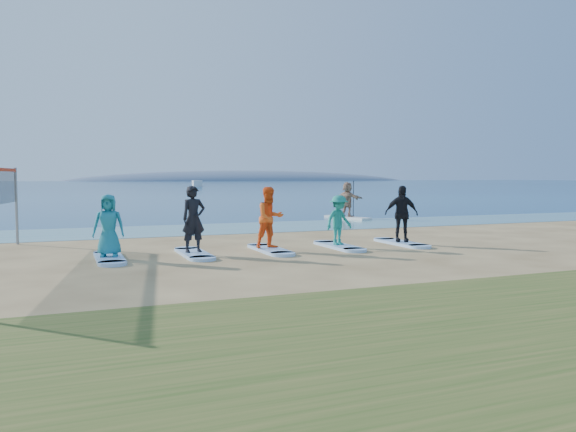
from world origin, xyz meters
name	(u,v)px	position (x,y,z in m)	size (l,w,h in m)	color
ground	(335,264)	(0.00, 0.00, 0.00)	(600.00, 600.00, 0.00)	tan
shallow_water	(224,228)	(0.00, 10.50, 0.01)	(600.00, 600.00, 0.00)	teal
ocean	(85,184)	(0.00, 160.00, 0.01)	(600.00, 600.00, 0.00)	navy
island_ridge	(249,181)	(95.00, 300.00, 0.00)	(220.00, 56.00, 18.00)	slate
paddleboard	(347,218)	(7.52, 13.49, 0.06)	(0.70, 3.00, 0.12)	silver
paddleboarder	(347,199)	(7.52, 13.49, 1.03)	(1.69, 0.54, 1.82)	tan
boat_offshore_b	(197,187)	(21.79, 111.78, 0.00)	(1.88, 6.17, 1.41)	silver
surfboard_0	(109,258)	(-5.27, 2.89, 0.04)	(0.70, 2.20, 0.09)	#9FC8F6
student_0	(108,225)	(-5.27, 2.89, 0.92)	(0.81, 0.53, 1.66)	teal
surfboard_1	(194,254)	(-2.99, 2.89, 0.04)	(0.70, 2.20, 0.09)	#9FC8F6
student_1	(194,219)	(-2.99, 2.89, 1.02)	(0.68, 0.45, 1.87)	black
surfboard_2	(270,250)	(-0.71, 2.89, 0.04)	(0.70, 2.20, 0.09)	#9FC8F6
student_2	(270,218)	(-0.71, 2.89, 1.00)	(0.88, 0.69, 1.82)	#FF5D1A
surfboard_3	(339,246)	(1.58, 2.89, 0.04)	(0.70, 2.20, 0.09)	#9FC8F6
student_3	(339,220)	(1.58, 2.89, 0.86)	(1.00, 0.57, 1.54)	#1C8977
surfboard_4	(401,243)	(3.86, 2.89, 0.04)	(0.70, 2.20, 0.09)	#9FC8F6
student_4	(401,214)	(3.86, 2.89, 1.01)	(1.07, 0.45, 1.83)	black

